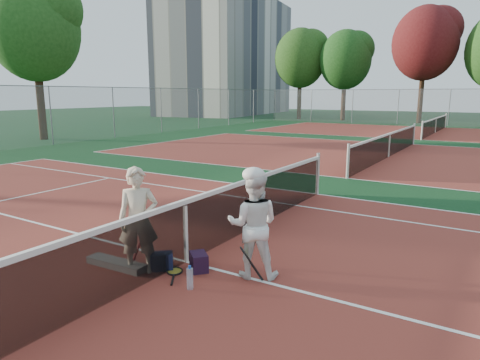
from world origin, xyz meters
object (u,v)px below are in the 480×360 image
object	(u,v)px
racket_red	(143,245)
net_main	(186,231)
player_a	(138,221)
racket_black_held	(246,265)
racket_spare	(175,271)
apartment_block	(229,56)
sports_bag_purple	(199,262)
water_bottle	(190,279)
player_b	(253,225)
sports_bag_navy	(162,261)

from	to	relation	value
racket_red	net_main	bearing A→B (deg)	-5.94
player_a	racket_red	distance (m)	0.63
racket_black_held	racket_spare	xyz separation A→B (m)	(-1.08, -0.26, -0.25)
apartment_block	sports_bag_purple	xyz separation A→B (m)	(28.37, -44.15, -7.36)
racket_black_held	water_bottle	distance (m)	0.80
net_main	racket_spare	xyz separation A→B (m)	(0.10, -0.40, -0.49)
sports_bag_purple	racket_red	bearing A→B (deg)	-168.08
net_main	racket_spare	bearing A→B (deg)	-75.99
apartment_block	racket_spare	world-z (taller)	apartment_block
apartment_block	racket_black_held	size ratio (longest dim) A/B	41.81
player_b	racket_black_held	bearing A→B (deg)	72.67
apartment_block	water_bottle	distance (m)	53.62
player_b	water_bottle	size ratio (longest dim) A/B	5.16
racket_black_held	sports_bag_purple	xyz separation A→B (m)	(-0.82, -0.01, -0.13)
sports_bag_navy	water_bottle	world-z (taller)	water_bottle
sports_bag_navy	racket_black_held	bearing A→B (deg)	11.59
player_a	player_b	size ratio (longest dim) A/B	1.03
player_b	racket_red	bearing A→B (deg)	-9.18
water_bottle	racket_red	bearing A→B (deg)	163.03
racket_spare	sports_bag_navy	size ratio (longest dim) A/B	1.83
net_main	racket_red	bearing A→B (deg)	-148.29
racket_black_held	sports_bag_navy	world-z (taller)	racket_black_held
player_b	racket_red	size ratio (longest dim) A/B	2.72
sports_bag_purple	apartment_block	bearing A→B (deg)	122.72
net_main	racket_black_held	distance (m)	1.22
racket_black_held	sports_bag_purple	bearing A→B (deg)	-45.67
racket_red	racket_spare	world-z (taller)	racket_red
player_b	water_bottle	distance (m)	1.16
water_bottle	racket_spare	bearing A→B (deg)	149.40
apartment_block	water_bottle	bearing A→B (deg)	-57.36
net_main	water_bottle	distance (m)	1.03
net_main	player_a	xyz separation A→B (m)	(-0.35, -0.65, 0.28)
player_a	water_bottle	xyz separation A→B (m)	(1.00, -0.07, -0.64)
racket_black_held	player_a	bearing A→B (deg)	-28.12
racket_red	sports_bag_navy	size ratio (longest dim) A/B	1.73
racket_red	water_bottle	xyz separation A→B (m)	(1.21, -0.37, -0.13)
apartment_block	sports_bag_navy	size ratio (longest dim) A/B	67.05
player_b	racket_red	distance (m)	1.85
apartment_block	sports_bag_purple	distance (m)	52.99
net_main	player_a	distance (m)	0.79
racket_spare	apartment_block	bearing A→B (deg)	-2.29
player_a	player_b	distance (m)	1.68
player_a	racket_black_held	bearing A→B (deg)	-22.99
player_a	player_b	xyz separation A→B (m)	(1.50, 0.76, -0.02)
sports_bag_navy	racket_spare	bearing A→B (deg)	3.70
racket_red	player_a	bearing A→B (deg)	-91.24
player_b	sports_bag_navy	size ratio (longest dim) A/B	4.72
player_a	racket_black_held	size ratio (longest dim) A/B	3.02
apartment_block	racket_red	world-z (taller)	apartment_block
net_main	sports_bag_navy	size ratio (longest dim) A/B	33.46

